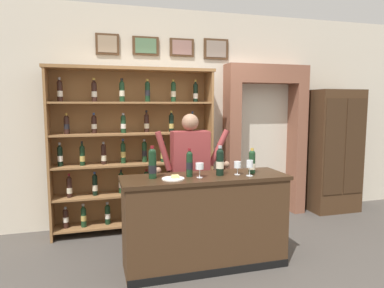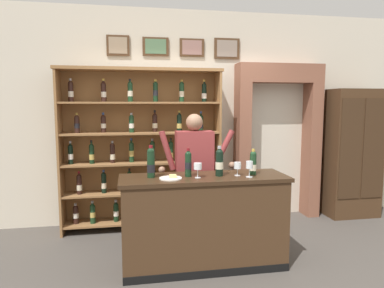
% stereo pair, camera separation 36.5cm
% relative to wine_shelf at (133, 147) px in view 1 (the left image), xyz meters
% --- Properties ---
extents(ground_plane, '(14.00, 14.00, 0.02)m').
position_rel_wine_shelf_xyz_m(ground_plane, '(0.65, -1.29, -1.15)').
color(ground_plane, '#47423D').
extents(back_wall, '(12.00, 0.19, 3.04)m').
position_rel_wine_shelf_xyz_m(back_wall, '(0.65, 0.34, 0.38)').
color(back_wall, beige).
rests_on(back_wall, ground).
extents(wine_shelf, '(2.18, 0.38, 2.18)m').
position_rel_wine_shelf_xyz_m(wine_shelf, '(0.00, 0.00, 0.00)').
color(wine_shelf, olive).
rests_on(wine_shelf, ground).
extents(archway_doorway, '(1.28, 0.45, 2.29)m').
position_rel_wine_shelf_xyz_m(archway_doorway, '(2.02, 0.20, 0.14)').
color(archway_doorway, brown).
rests_on(archway_doorway, ground).
extents(side_cabinet, '(0.77, 0.43, 1.93)m').
position_rel_wine_shelf_xyz_m(side_cabinet, '(3.18, -0.04, -0.17)').
color(side_cabinet, '#422B19').
rests_on(side_cabinet, ground).
extents(tasting_counter, '(1.74, 0.56, 0.97)m').
position_rel_wine_shelf_xyz_m(tasting_counter, '(0.59, -1.29, -0.65)').
color(tasting_counter, '#422B19').
rests_on(tasting_counter, ground).
extents(shopkeeper, '(0.94, 0.22, 1.60)m').
position_rel_wine_shelf_xyz_m(shopkeeper, '(0.61, -0.67, -0.15)').
color(shopkeeper, '#2D3347').
rests_on(shopkeeper, ground).
extents(tasting_bottle_brunello, '(0.08, 0.08, 0.33)m').
position_rel_wine_shelf_xyz_m(tasting_bottle_brunello, '(0.05, -1.26, -0.01)').
color(tasting_bottle_brunello, black).
rests_on(tasting_bottle_brunello, tasting_counter).
extents(tasting_bottle_prosecco, '(0.07, 0.07, 0.29)m').
position_rel_wine_shelf_xyz_m(tasting_bottle_prosecco, '(0.43, -1.28, -0.03)').
color(tasting_bottle_prosecco, black).
rests_on(tasting_bottle_prosecco, tasting_counter).
extents(tasting_bottle_chianti, '(0.08, 0.08, 0.31)m').
position_rel_wine_shelf_xyz_m(tasting_bottle_chianti, '(0.75, -1.31, -0.02)').
color(tasting_bottle_chianti, black).
rests_on(tasting_bottle_chianti, tasting_counter).
extents(tasting_bottle_rosso, '(0.07, 0.07, 0.27)m').
position_rel_wine_shelf_xyz_m(tasting_bottle_rosso, '(1.12, -1.30, -0.04)').
color(tasting_bottle_rosso, '#19381E').
rests_on(tasting_bottle_rosso, tasting_counter).
extents(wine_glass_center, '(0.07, 0.07, 0.17)m').
position_rel_wine_shelf_xyz_m(wine_glass_center, '(1.04, -1.42, -0.05)').
color(wine_glass_center, silver).
rests_on(wine_glass_center, tasting_counter).
extents(wine_glass_right, '(0.07, 0.07, 0.14)m').
position_rel_wine_shelf_xyz_m(wine_glass_right, '(0.94, -1.33, -0.07)').
color(wine_glass_right, silver).
rests_on(wine_glass_right, tasting_counter).
extents(wine_glass_spare, '(0.08, 0.08, 0.15)m').
position_rel_wine_shelf_xyz_m(wine_glass_spare, '(0.51, -1.36, -0.06)').
color(wine_glass_spare, silver).
rests_on(wine_glass_spare, tasting_counter).
extents(cheese_plate, '(0.22, 0.22, 0.04)m').
position_rel_wine_shelf_xyz_m(cheese_plate, '(0.24, -1.36, -0.16)').
color(cheese_plate, white).
rests_on(cheese_plate, tasting_counter).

